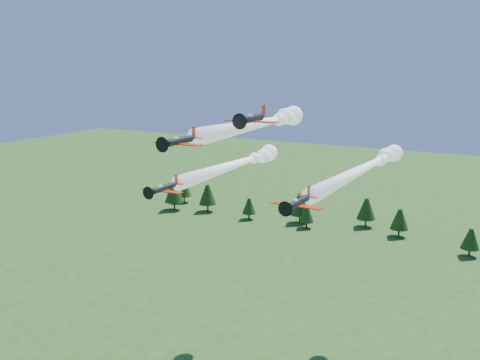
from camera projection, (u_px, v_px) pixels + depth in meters
The scene contains 5 objects.
plane_lead at pixel (263, 123), 89.66m from camera, with size 7.01×43.53×3.70m.
plane_left at pixel (239, 163), 104.28m from camera, with size 7.19×43.74×3.70m.
plane_right at pixel (366, 167), 99.51m from camera, with size 8.27×54.86×3.70m.
plane_slot at pixel (252, 119), 81.62m from camera, with size 8.48×9.25×3.00m.
treeline at pixel (369, 216), 182.94m from camera, with size 169.14×21.18×11.92m.
Camera 1 is at (37.46, -67.05, 57.80)m, focal length 40.00 mm.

